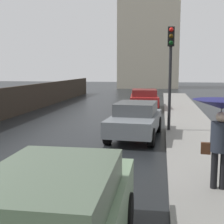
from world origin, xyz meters
The scene contains 5 objects.
car_grey_near_kerb centered at (2.84, 9.18, 0.71)m, with size 1.99×4.06×1.35m.
car_red_mid_road centered at (2.70, 17.67, 0.70)m, with size 2.04×3.98×1.32m.
pedestrian_with_umbrella_near centered at (5.02, 3.92, 1.63)m, with size 1.17×1.17×1.87m.
traffic_light centered at (4.13, 10.16, 3.01)m, with size 0.26×0.39×4.13m.
distant_tower centered at (1.52, 42.52, 10.17)m, with size 8.94×8.40×25.14m.
Camera 1 is at (3.81, -2.61, 2.63)m, focal length 49.94 mm.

